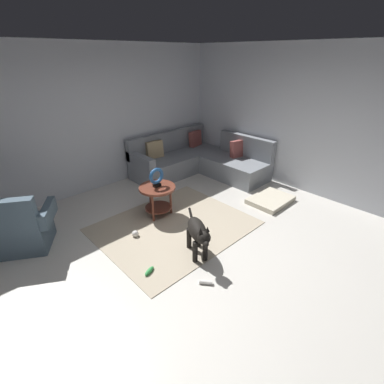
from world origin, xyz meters
name	(u,v)px	position (x,y,z in m)	size (l,w,h in m)	color
ground_plane	(198,253)	(0.00, 0.00, -0.05)	(6.00, 6.00, 0.10)	silver
wall_back	(89,121)	(0.00, 2.94, 1.35)	(6.00, 0.12, 2.70)	silver
wall_right	(312,122)	(2.94, 0.00, 1.35)	(0.12, 6.00, 2.70)	silver
area_rug	(174,226)	(0.15, 0.70, 0.01)	(2.30, 1.90, 0.01)	#BCAD93
sectional_couch	(198,161)	(1.99, 2.01, 0.29)	(2.20, 2.25, 0.88)	gray
armchair	(23,229)	(-1.71, 1.72, 0.32)	(1.00, 0.93, 0.88)	#4C6070
side_table	(158,193)	(0.19, 1.15, 0.42)	(0.60, 0.60, 0.54)	brown
torus_sculpture	(156,177)	(0.19, 1.15, 0.71)	(0.28, 0.08, 0.33)	black
dog_bed_mat	(270,200)	(1.98, 0.08, 0.04)	(0.80, 0.60, 0.09)	beige
dog	(198,233)	(-0.08, -0.07, 0.38)	(0.46, 0.77, 0.63)	black
dog_toy_ball	(135,234)	(-0.46, 0.89, 0.05)	(0.10, 0.10, 0.10)	silver
dog_toy_rope	(206,282)	(-0.38, -0.52, 0.03)	(0.05, 0.05, 0.16)	silver
dog_toy_bone	(149,271)	(-0.77, 0.11, 0.03)	(0.18, 0.06, 0.06)	green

